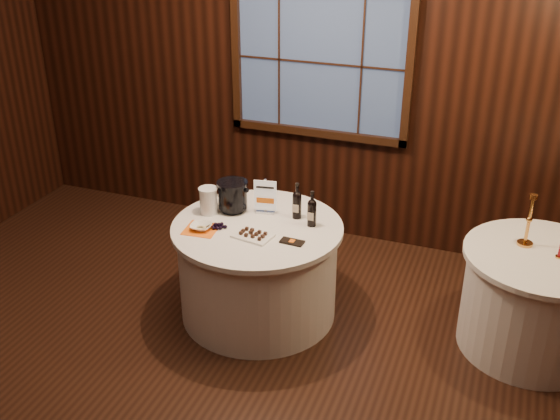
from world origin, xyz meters
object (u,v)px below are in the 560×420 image
at_px(ice_bucket, 233,196).
at_px(brass_candlestick, 528,227).
at_px(chocolate_box, 292,242).
at_px(glass_pitcher, 209,201).
at_px(main_table, 258,270).
at_px(port_bottle_left, 297,203).
at_px(chocolate_plate, 253,235).
at_px(side_table, 535,301).
at_px(port_bottle_right, 312,211).
at_px(sign_stand, 265,201).
at_px(grape_bunch, 218,227).
at_px(cracker_bowl, 201,227).

distance_m(ice_bucket, brass_candlestick, 2.15).
distance_m(chocolate_box, glass_pitcher, 0.79).
height_order(chocolate_box, glass_pitcher, glass_pitcher).
bearing_deg(main_table, port_bottle_left, 44.11).
bearing_deg(chocolate_plate, main_table, 102.34).
xyz_separation_m(side_table, chocolate_box, (-1.67, -0.46, 0.39)).
relative_size(port_bottle_right, ice_bucket, 1.15).
relative_size(sign_stand, grape_bunch, 1.52).
bearing_deg(brass_candlestick, cracker_bowl, -165.00).
bearing_deg(ice_bucket, grape_bunch, -85.28).
height_order(port_bottle_right, glass_pitcher, port_bottle_right).
height_order(chocolate_box, cracker_bowl, cracker_bowl).
relative_size(sign_stand, brass_candlestick, 0.72).
height_order(ice_bucket, glass_pitcher, ice_bucket).
relative_size(grape_bunch, cracker_bowl, 1.18).
bearing_deg(glass_pitcher, cracker_bowl, -100.01).
bearing_deg(main_table, chocolate_box, -25.17).
relative_size(sign_stand, chocolate_plate, 0.93).
xyz_separation_m(port_bottle_left, chocolate_box, (0.10, -0.38, -0.12)).
relative_size(side_table, glass_pitcher, 5.14).
distance_m(main_table, glass_pitcher, 0.65).
bearing_deg(brass_candlestick, chocolate_box, -160.33).
distance_m(main_table, port_bottle_right, 0.64).
height_order(side_table, ice_bucket, ice_bucket).
bearing_deg(chocolate_box, main_table, 157.76).
bearing_deg(chocolate_box, ice_bucket, 155.03).
bearing_deg(port_bottle_left, grape_bunch, -140.90).
bearing_deg(sign_stand, port_bottle_left, -9.79).
xyz_separation_m(port_bottle_left, grape_bunch, (-0.47, -0.39, -0.10)).
bearing_deg(side_table, main_table, -171.47).
xyz_separation_m(main_table, glass_pitcher, (-0.42, 0.06, 0.49)).
bearing_deg(chocolate_plate, side_table, 13.59).
height_order(port_bottle_left, glass_pitcher, port_bottle_left).
distance_m(port_bottle_left, port_bottle_right, 0.17).
bearing_deg(brass_candlestick, main_table, -168.07).
height_order(main_table, side_table, same).
height_order(chocolate_plate, glass_pitcher, glass_pitcher).
relative_size(side_table, ice_bucket, 4.45).
bearing_deg(grape_bunch, brass_candlestick, 14.77).
bearing_deg(main_table, port_bottle_right, 20.64).
relative_size(main_table, cracker_bowl, 8.22).
bearing_deg(cracker_bowl, ice_bucket, 76.03).
bearing_deg(port_bottle_right, sign_stand, 169.66).
bearing_deg(chocolate_box, glass_pitcher, 167.03).
relative_size(port_bottle_left, cracker_bowl, 1.83).
bearing_deg(main_table, grape_bunch, -146.28).
bearing_deg(ice_bucket, glass_pitcher, -146.14).
height_order(ice_bucket, brass_candlestick, brass_candlestick).
height_order(port_bottle_right, cracker_bowl, port_bottle_right).
distance_m(sign_stand, glass_pitcher, 0.43).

